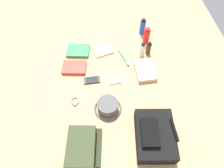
{
  "coord_description": "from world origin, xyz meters",
  "views": [
    {
      "loc": [
        0.8,
        -0.1,
        1.27
      ],
      "look_at": [
        0.0,
        0.0,
        0.04
      ],
      "focal_mm": 33.52,
      "sensor_mm": 36.0,
      "label": 1
    }
  ],
  "objects_px": {
    "travel_guidebook": "(74,68)",
    "backpack": "(155,135)",
    "toiletry_pouch": "(82,147)",
    "paperback_novel": "(78,51)",
    "wristwatch": "(75,101)",
    "bucket_hat": "(108,107)",
    "notepad": "(103,50)",
    "media_player": "(115,81)",
    "cologne_bottle": "(149,49)",
    "sunscreen_spray": "(147,36)",
    "folded_towel": "(145,70)",
    "toothbrush": "(124,59)",
    "deodorant_spray": "(143,27)",
    "cell_phone": "(92,80)",
    "toothpaste_tube": "(142,50)"
  },
  "relations": [
    {
      "from": "deodorant_spray",
      "to": "sunscreen_spray",
      "type": "bearing_deg",
      "value": 3.09
    },
    {
      "from": "toothpaste_tube",
      "to": "folded_towel",
      "type": "height_order",
      "value": "toothpaste_tube"
    },
    {
      "from": "cologne_bottle",
      "to": "cell_phone",
      "type": "height_order",
      "value": "cologne_bottle"
    },
    {
      "from": "media_player",
      "to": "notepad",
      "type": "height_order",
      "value": "notepad"
    },
    {
      "from": "cell_phone",
      "to": "toothbrush",
      "type": "distance_m",
      "value": 0.32
    },
    {
      "from": "backpack",
      "to": "deodorant_spray",
      "type": "distance_m",
      "value": 0.94
    },
    {
      "from": "cologne_bottle",
      "to": "cell_phone",
      "type": "xyz_separation_m",
      "value": [
        0.2,
        -0.46,
        -0.05
      ]
    },
    {
      "from": "media_player",
      "to": "notepad",
      "type": "bearing_deg",
      "value": -169.83
    },
    {
      "from": "toothpaste_tube",
      "to": "backpack",
      "type": "bearing_deg",
      "value": -5.66
    },
    {
      "from": "sunscreen_spray",
      "to": "media_player",
      "type": "height_order",
      "value": "sunscreen_spray"
    },
    {
      "from": "cologne_bottle",
      "to": "toothbrush",
      "type": "xyz_separation_m",
      "value": [
        0.04,
        -0.2,
        -0.05
      ]
    },
    {
      "from": "bucket_hat",
      "to": "toothbrush",
      "type": "bearing_deg",
      "value": 156.7
    },
    {
      "from": "sunscreen_spray",
      "to": "cell_phone",
      "type": "xyz_separation_m",
      "value": [
        0.33,
        -0.47,
        -0.07
      ]
    },
    {
      "from": "toiletry_pouch",
      "to": "paperback_novel",
      "type": "relative_size",
      "value": 1.35
    },
    {
      "from": "deodorant_spray",
      "to": "travel_guidebook",
      "type": "relative_size",
      "value": 0.72
    },
    {
      "from": "toothpaste_tube",
      "to": "toothbrush",
      "type": "xyz_separation_m",
      "value": [
        0.02,
        -0.14,
        -0.06
      ]
    },
    {
      "from": "toothpaste_tube",
      "to": "toothbrush",
      "type": "relative_size",
      "value": 0.76
    },
    {
      "from": "toothpaste_tube",
      "to": "sunscreen_spray",
      "type": "bearing_deg",
      "value": 155.09
    },
    {
      "from": "toiletry_pouch",
      "to": "travel_guidebook",
      "type": "xyz_separation_m",
      "value": [
        -0.62,
        -0.03,
        -0.03
      ]
    },
    {
      "from": "toothpaste_tube",
      "to": "travel_guidebook",
      "type": "height_order",
      "value": "toothpaste_tube"
    },
    {
      "from": "toiletry_pouch",
      "to": "bucket_hat",
      "type": "xyz_separation_m",
      "value": [
        -0.25,
        0.18,
        -0.0
      ]
    },
    {
      "from": "toothbrush",
      "to": "folded_towel",
      "type": "relative_size",
      "value": 0.86
    },
    {
      "from": "cologne_bottle",
      "to": "folded_towel",
      "type": "height_order",
      "value": "cologne_bottle"
    },
    {
      "from": "deodorant_spray",
      "to": "toothbrush",
      "type": "height_order",
      "value": "deodorant_spray"
    },
    {
      "from": "paperback_novel",
      "to": "toothbrush",
      "type": "relative_size",
      "value": 1.14
    },
    {
      "from": "notepad",
      "to": "toiletry_pouch",
      "type": "bearing_deg",
      "value": -30.52
    },
    {
      "from": "travel_guidebook",
      "to": "cell_phone",
      "type": "xyz_separation_m",
      "value": [
        0.13,
        0.12,
        -0.01
      ]
    },
    {
      "from": "cologne_bottle",
      "to": "cell_phone",
      "type": "bearing_deg",
      "value": -66.15
    },
    {
      "from": "cologne_bottle",
      "to": "notepad",
      "type": "height_order",
      "value": "cologne_bottle"
    },
    {
      "from": "paperback_novel",
      "to": "travel_guidebook",
      "type": "bearing_deg",
      "value": -12.09
    },
    {
      "from": "sunscreen_spray",
      "to": "folded_towel",
      "type": "bearing_deg",
      "value": -13.4
    },
    {
      "from": "toiletry_pouch",
      "to": "travel_guidebook",
      "type": "distance_m",
      "value": 0.62
    },
    {
      "from": "bucket_hat",
      "to": "media_player",
      "type": "relative_size",
      "value": 2.12
    },
    {
      "from": "travel_guidebook",
      "to": "backpack",
      "type": "bearing_deg",
      "value": 37.42
    },
    {
      "from": "backpack",
      "to": "wristwatch",
      "type": "bearing_deg",
      "value": -124.38
    },
    {
      "from": "media_player",
      "to": "wristwatch",
      "type": "xyz_separation_m",
      "value": [
        0.13,
        -0.3,
        0.0
      ]
    },
    {
      "from": "sunscreen_spray",
      "to": "toothbrush",
      "type": "relative_size",
      "value": 0.88
    },
    {
      "from": "toiletry_pouch",
      "to": "cologne_bottle",
      "type": "xyz_separation_m",
      "value": [
        -0.7,
        0.56,
        0.02
      ]
    },
    {
      "from": "travel_guidebook",
      "to": "notepad",
      "type": "relative_size",
      "value": 1.29
    },
    {
      "from": "deodorant_spray",
      "to": "wristwatch",
      "type": "relative_size",
      "value": 1.97
    },
    {
      "from": "sunscreen_spray",
      "to": "paperback_novel",
      "type": "distance_m",
      "value": 0.56
    },
    {
      "from": "wristwatch",
      "to": "bucket_hat",
      "type": "bearing_deg",
      "value": 68.92
    },
    {
      "from": "sunscreen_spray",
      "to": "folded_towel",
      "type": "height_order",
      "value": "sunscreen_spray"
    },
    {
      "from": "cologne_bottle",
      "to": "paperback_novel",
      "type": "bearing_deg",
      "value": -99.37
    },
    {
      "from": "deodorant_spray",
      "to": "cologne_bottle",
      "type": "distance_m",
      "value": 0.24
    },
    {
      "from": "toothpaste_tube",
      "to": "paperback_novel",
      "type": "xyz_separation_m",
      "value": [
        -0.1,
        -0.5,
        -0.05
      ]
    },
    {
      "from": "deodorant_spray",
      "to": "travel_guidebook",
      "type": "height_order",
      "value": "deodorant_spray"
    },
    {
      "from": "media_player",
      "to": "toiletry_pouch",
      "type": "bearing_deg",
      "value": -29.25
    },
    {
      "from": "toothpaste_tube",
      "to": "folded_towel",
      "type": "bearing_deg",
      "value": -3.02
    },
    {
      "from": "toiletry_pouch",
      "to": "notepad",
      "type": "distance_m",
      "value": 0.8
    }
  ]
}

